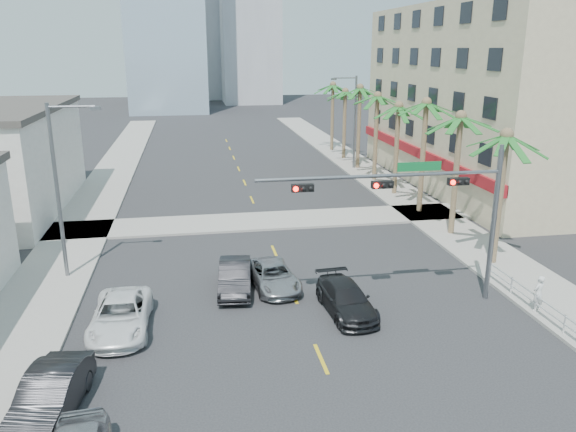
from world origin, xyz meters
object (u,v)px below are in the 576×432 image
at_px(car_lane_right, 346,299).
at_px(pedestrian, 538,293).
at_px(traffic_signal_mast, 430,199).
at_px(car_parked_mid, 50,395).
at_px(car_lane_left, 235,277).
at_px(car_lane_center, 273,276).
at_px(car_parked_far, 121,315).

distance_m(car_lane_right, pedestrian, 8.58).
distance_m(traffic_signal_mast, car_parked_mid, 16.83).
bearing_deg(traffic_signal_mast, car_parked_mid, -158.94).
bearing_deg(car_lane_left, pedestrian, -14.36).
distance_m(car_parked_mid, car_lane_center, 12.35).
relative_size(car_lane_left, car_lane_center, 0.99).
bearing_deg(pedestrian, traffic_signal_mast, -46.16).
bearing_deg(pedestrian, car_parked_mid, -13.14).
height_order(car_lane_left, car_lane_center, car_lane_left).
distance_m(car_parked_mid, pedestrian, 20.23).
bearing_deg(car_lane_center, car_parked_far, -161.55).
height_order(traffic_signal_mast, car_lane_right, traffic_signal_mast).
distance_m(car_lane_left, car_lane_center, 1.90).
distance_m(car_parked_mid, car_lane_left, 11.09).
bearing_deg(car_parked_far, car_lane_center, 26.43).
relative_size(car_parked_far, pedestrian, 3.04).
bearing_deg(car_lane_center, car_lane_left, 173.92).
xyz_separation_m(traffic_signal_mast, pedestrian, (4.64, -1.84, -4.08)).
xyz_separation_m(car_parked_mid, car_parked_far, (1.60, 5.57, -0.05)).
bearing_deg(pedestrian, car_lane_center, -48.00).
xyz_separation_m(traffic_signal_mast, car_parked_mid, (-15.18, -5.85, -4.31)).
height_order(traffic_signal_mast, car_lane_center, traffic_signal_mast).
xyz_separation_m(traffic_signal_mast, car_lane_left, (-8.51, 3.01, -4.34)).
distance_m(car_parked_far, car_lane_center, 7.72).
bearing_deg(car_parked_mid, pedestrian, 19.10).
relative_size(traffic_signal_mast, car_parked_far, 2.20).
bearing_deg(car_parked_mid, car_lane_center, 53.73).
bearing_deg(traffic_signal_mast, car_parked_far, -178.82).
height_order(car_lane_left, car_lane_right, car_lane_left).
bearing_deg(car_parked_far, car_lane_left, 33.91).
distance_m(car_lane_left, car_lane_right, 5.75).
distance_m(traffic_signal_mast, car_lane_center, 8.53).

